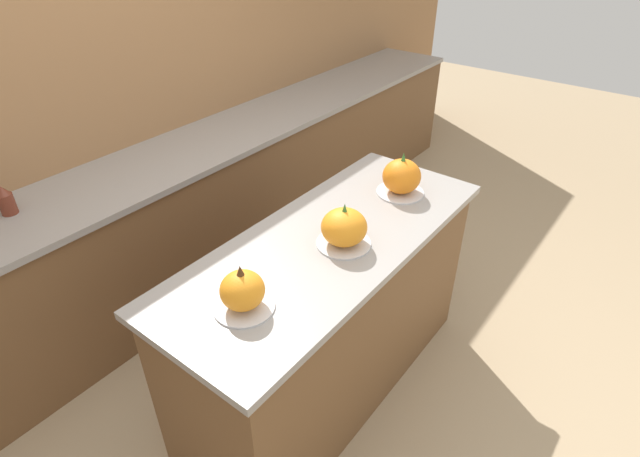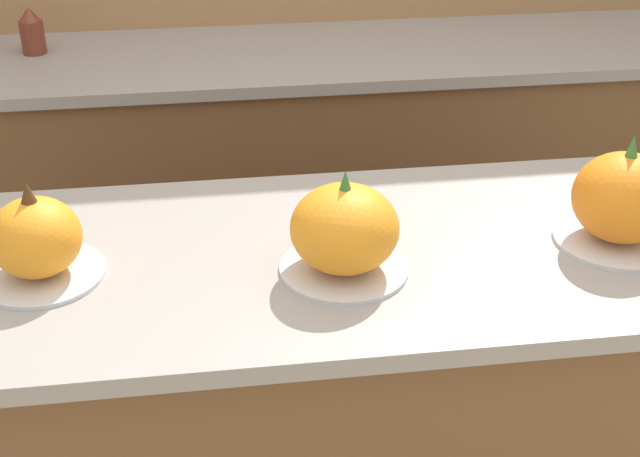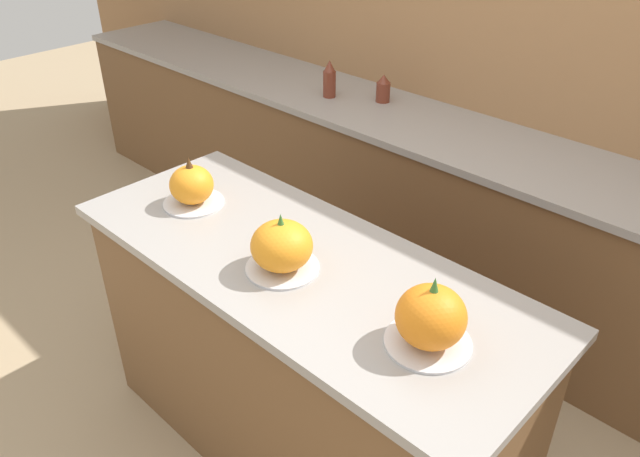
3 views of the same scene
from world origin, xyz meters
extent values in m
cube|color=brown|center=(0.00, 0.00, 0.44)|extent=(1.60, 0.59, 0.88)
cube|color=gray|center=(0.00, 0.00, 0.90)|extent=(1.66, 0.65, 0.03)
cube|color=brown|center=(0.00, 1.23, 0.43)|extent=(6.00, 0.56, 0.86)
cube|color=gray|center=(0.00, 1.23, 0.88)|extent=(6.00, 0.60, 0.03)
cylinder|color=silver|center=(-0.53, -0.02, 0.92)|extent=(0.22, 0.22, 0.01)
ellipsoid|color=orange|center=(-0.53, -0.02, 0.99)|extent=(0.16, 0.16, 0.14)
cone|color=#4C2D14|center=(-0.53, -0.02, 1.08)|extent=(0.03, 0.03, 0.04)
cylinder|color=silver|center=(0.00, -0.07, 0.92)|extent=(0.23, 0.23, 0.01)
ellipsoid|color=orange|center=(0.00, -0.07, 1.00)|extent=(0.19, 0.19, 0.15)
cone|color=#38702D|center=(0.00, -0.07, 1.09)|extent=(0.02, 0.02, 0.04)
cylinder|color=silver|center=(0.52, -0.04, 0.92)|extent=(0.23, 0.23, 0.01)
ellipsoid|color=orange|center=(0.52, -0.04, 1.01)|extent=(0.19, 0.19, 0.17)
cone|color=#38702D|center=(0.52, -0.04, 1.11)|extent=(0.02, 0.02, 0.04)
cylinder|color=maroon|center=(-0.73, 1.33, 0.95)|extent=(0.07, 0.07, 0.10)
cone|color=maroon|center=(-0.73, 1.33, 1.02)|extent=(0.07, 0.07, 0.04)
camera|label=1|loc=(-1.41, -1.04, 2.13)|focal=28.00mm
camera|label=2|loc=(-0.23, -1.40, 1.76)|focal=50.00mm
camera|label=3|loc=(1.17, -1.13, 2.05)|focal=35.00mm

